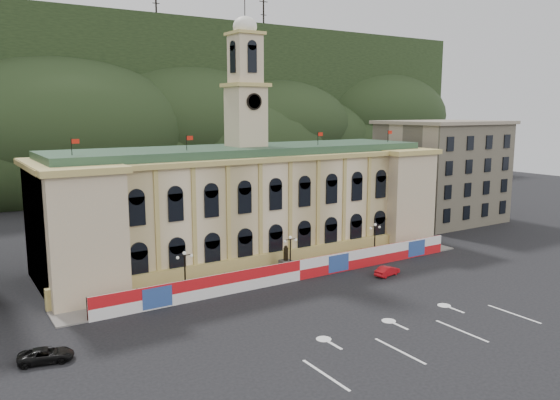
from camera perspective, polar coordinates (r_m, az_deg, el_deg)
ground at (r=56.28m, az=10.93°, el=-12.14°), size 260.00×260.00×0.00m
lane_markings at (r=53.06m, az=14.75°, el=-13.64°), size 26.00×10.00×0.02m
hill_ridge at (r=163.79m, az=-19.94°, el=8.45°), size 230.00×80.00×64.00m
city_hall at (r=75.85m, az=-3.36°, el=-0.23°), size 56.20×17.60×37.10m
side_building_right at (r=105.57m, az=16.53°, el=2.91°), size 21.00×17.00×18.60m
hoarding_fence at (r=66.96m, az=2.04°, el=-7.32°), size 50.00×0.44×2.50m
pavement at (r=69.40m, az=0.73°, el=-7.72°), size 56.00×5.50×0.16m
statue at (r=69.29m, az=0.61°, el=-6.80°), size 1.40×1.40×3.72m
lamp_left at (r=61.61m, az=-9.91°, el=-7.18°), size 1.96×0.44×5.15m
lamp_center at (r=67.98m, az=1.08°, el=-5.47°), size 1.96×0.44×5.15m
lamp_right at (r=76.41m, az=9.87°, el=-3.94°), size 1.96×0.44×5.15m
red_sedan at (r=70.08m, az=11.14°, el=-7.27°), size 2.75×4.25×1.24m
black_suv at (r=50.35m, az=-23.25°, el=-14.66°), size 3.97×5.25×1.21m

